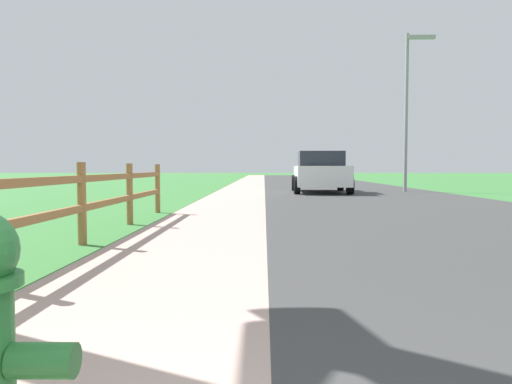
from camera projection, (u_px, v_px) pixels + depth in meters
name	position (u px, v px, depth m)	size (l,w,h in m)	color
ground_plane	(265.00, 186.00, 25.17)	(120.00, 120.00, 0.00)	#3A7938
road_asphalt	(326.00, 185.00, 27.11)	(7.00, 66.00, 0.01)	#3B3B3B
curb_concrete	(212.00, 185.00, 27.22)	(6.00, 66.00, 0.01)	#BB9C91
grass_verge	(185.00, 185.00, 27.24)	(5.00, 66.00, 0.00)	#3A7938
rail_fence	(42.00, 204.00, 4.96)	(0.11, 10.87, 1.05)	olive
parked_suv_white	(320.00, 173.00, 18.92)	(2.25, 4.39, 1.61)	white
street_lamp	(409.00, 98.00, 19.33)	(1.17, 0.20, 6.35)	gray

